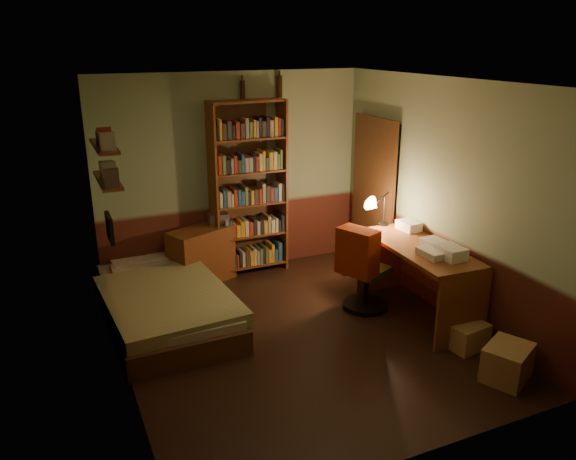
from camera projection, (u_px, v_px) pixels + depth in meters
name	position (u px, v px, depth m)	size (l,w,h in m)	color
floor	(298.00, 336.00, 5.93)	(3.50, 4.00, 0.02)	black
ceiling	(299.00, 81.00, 5.08)	(3.50, 4.00, 0.02)	silver
wall_back	(233.00, 175.00, 7.24)	(3.50, 0.02, 2.60)	gray
wall_left	(113.00, 243.00, 4.83)	(0.02, 4.00, 2.60)	gray
wall_right	(443.00, 199.00, 6.18)	(0.02, 4.00, 2.60)	gray
wall_front	(425.00, 301.00, 3.77)	(3.50, 0.02, 2.60)	gray
doorway	(375.00, 196.00, 7.39)	(0.06, 0.90, 2.00)	black
door_trim	(373.00, 197.00, 7.37)	(0.02, 0.98, 2.08)	#422613
bed	(163.00, 290.00, 6.20)	(1.20, 2.24, 0.67)	#758551
dresser	(201.00, 255.00, 7.13)	(0.81, 0.40, 0.72)	#623115
mini_stereo	(218.00, 218.00, 7.21)	(0.25, 0.19, 0.14)	#B2B2B7
bookshelf	(249.00, 189.00, 7.22)	(0.97, 0.30, 2.26)	#623115
bottle_left	(243.00, 90.00, 6.91)	(0.06, 0.06, 0.22)	black
bottle_right	(279.00, 86.00, 7.09)	(0.07, 0.07, 0.27)	black
desk	(417.00, 281.00, 6.24)	(0.64, 1.56, 0.83)	#623115
paper_stack	(409.00, 226.00, 6.60)	(0.20, 0.27, 0.11)	silver
desk_lamp	(385.00, 198.00, 6.68)	(0.20, 0.20, 0.67)	black
office_chair	(367.00, 267.00, 6.38)	(0.51, 0.45, 1.03)	#305732
red_jacket	(350.00, 204.00, 6.03)	(0.24, 0.45, 0.53)	#9E2400
wall_shelf_lower	(108.00, 180.00, 5.73)	(0.20, 0.90, 0.03)	#623115
wall_shelf_upper	(104.00, 146.00, 5.61)	(0.20, 0.90, 0.03)	#623115
framed_picture	(110.00, 228.00, 5.38)	(0.04, 0.32, 0.26)	black
cardboard_box_a	(507.00, 363.00, 5.12)	(0.44, 0.36, 0.33)	#A7854E
cardboard_box_b	(467.00, 335.00, 5.66)	(0.37, 0.31, 0.26)	#A7854E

